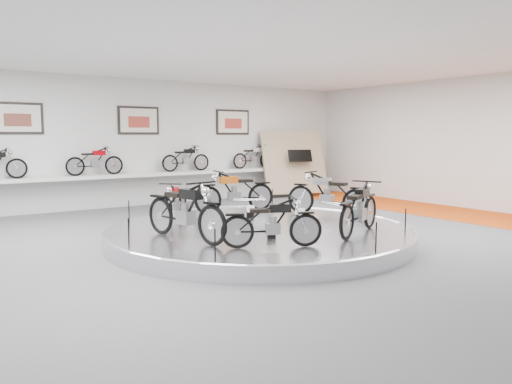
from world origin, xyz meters
TOP-DOWN VIEW (x-y plane):
  - floor at (0.00, 0.00)m, footprint 16.00×16.00m
  - ceiling at (0.00, 0.00)m, footprint 16.00×16.00m
  - wall_back at (0.00, 7.00)m, footprint 16.00×0.00m
  - wall_right at (8.00, 0.00)m, footprint 0.00×14.00m
  - orange_carpet_strip at (6.80, 0.00)m, footprint 2.40×12.60m
  - dado_band at (0.00, 6.98)m, footprint 15.68×0.04m
  - display_platform at (0.00, 0.30)m, footprint 6.40×6.40m
  - platform_rim at (0.00, 0.30)m, footprint 6.40×6.40m
  - shelf at (0.00, 6.70)m, footprint 11.00×0.55m
  - poster_left at (-3.50, 6.96)m, footprint 1.35×0.06m
  - poster_center at (0.00, 6.96)m, footprint 1.35×0.06m
  - poster_right at (3.50, 6.96)m, footprint 1.35×0.06m
  - display_panel at (5.60, 6.10)m, footprint 2.56×1.52m
  - shelf_bike_b at (-1.50, 6.70)m, footprint 1.22×0.43m
  - shelf_bike_c at (1.50, 6.70)m, footprint 1.22×0.43m
  - shelf_bike_d at (4.20, 6.70)m, footprint 1.22×0.43m
  - bike_a at (2.17, 0.56)m, footprint 1.29×1.92m
  - bike_b at (0.64, 2.29)m, footprint 1.89×0.88m
  - bike_c at (-1.10, 2.07)m, footprint 1.40×1.49m
  - bike_d at (-1.88, 0.01)m, footprint 1.04×1.99m
  - bike_e at (-0.95, -1.41)m, footprint 1.57×1.15m
  - bike_f at (1.17, -1.42)m, footprint 1.84×1.30m

SIDE VIEW (x-z plane):
  - floor at x=0.00m, z-range 0.00..0.00m
  - orange_carpet_strip at x=6.80m, z-range 0.00..0.01m
  - display_platform at x=0.00m, z-range 0.00..0.30m
  - platform_rim at x=0.00m, z-range 0.22..0.32m
  - dado_band at x=0.00m, z-range 0.00..1.10m
  - bike_e at x=-0.95m, z-range 0.30..1.18m
  - bike_c at x=-1.10m, z-range 0.30..1.19m
  - bike_f at x=1.17m, z-range 0.30..1.32m
  - bike_b at x=0.64m, z-range 0.30..1.37m
  - bike_a at x=2.17m, z-range 0.30..1.37m
  - bike_d at x=-1.88m, z-range 0.30..1.41m
  - shelf at x=0.00m, z-range 0.95..1.05m
  - display_panel at x=5.60m, z-range 0.10..2.40m
  - shelf_bike_b at x=-1.50m, z-range 1.05..1.78m
  - shelf_bike_c at x=1.50m, z-range 1.05..1.78m
  - shelf_bike_d at x=4.20m, z-range 1.05..1.78m
  - wall_back at x=0.00m, z-range -6.00..10.00m
  - wall_right at x=8.00m, z-range -5.00..9.00m
  - poster_left at x=-3.50m, z-range 2.26..3.14m
  - poster_center at x=0.00m, z-range 2.26..3.14m
  - poster_right at x=3.50m, z-range 2.26..3.14m
  - ceiling at x=0.00m, z-range 4.00..4.00m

